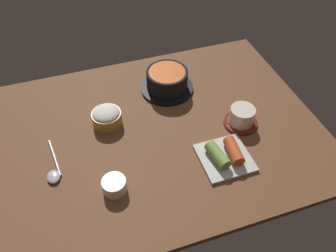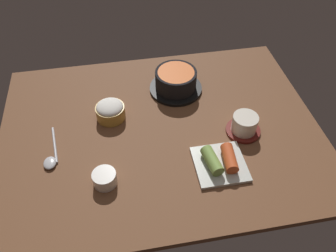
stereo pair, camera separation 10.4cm
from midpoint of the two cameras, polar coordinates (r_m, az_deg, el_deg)
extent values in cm
cube|color=brown|center=(108.33, -4.10, -1.12)|extent=(100.00, 76.00, 2.00)
cylinder|color=black|center=(121.28, -2.62, 6.26)|extent=(18.39, 18.39, 1.07)
cylinder|color=black|center=(118.83, -2.69, 7.68)|extent=(14.27, 14.27, 6.61)
cylinder|color=#D15619|center=(116.97, -2.74, 8.82)|extent=(12.56, 12.56, 0.60)
cylinder|color=#B78C38|center=(110.40, -12.83, 1.12)|extent=(9.33, 9.33, 4.45)
ellipsoid|color=white|center=(108.86, -13.02, 1.94)|extent=(8.59, 8.59, 3.27)
cylinder|color=maroon|center=(110.34, 9.37, 0.42)|extent=(10.80, 10.80, 0.80)
cylinder|color=silver|center=(108.11, 9.57, 1.58)|extent=(7.77, 7.77, 5.54)
cylinder|color=#C6D18C|center=(106.41, 9.73, 2.52)|extent=(6.60, 6.60, 0.40)
cube|color=silver|center=(100.02, 6.53, -5.49)|extent=(14.49, 14.49, 1.00)
cylinder|color=#7A9E47|center=(97.49, 5.27, -5.05)|extent=(4.89, 9.15, 3.58)
cylinder|color=#C64C23|center=(99.04, 7.99, -4.29)|extent=(4.36, 8.99, 3.58)
cylinder|color=white|center=(94.10, -12.15, -9.89)|extent=(6.56, 6.56, 3.99)
cylinder|color=brown|center=(92.72, -12.32, -9.31)|extent=(5.38, 5.38, 0.50)
cylinder|color=#B7B7BC|center=(106.70, -21.11, -5.09)|extent=(2.66, 14.24, 0.80)
ellipsoid|color=#B7B7BC|center=(102.10, -21.42, -8.07)|extent=(3.60, 4.68, 1.26)
camera|label=1|loc=(0.05, -92.87, -3.03)|focal=36.50mm
camera|label=2|loc=(0.05, 87.13, 3.03)|focal=36.50mm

